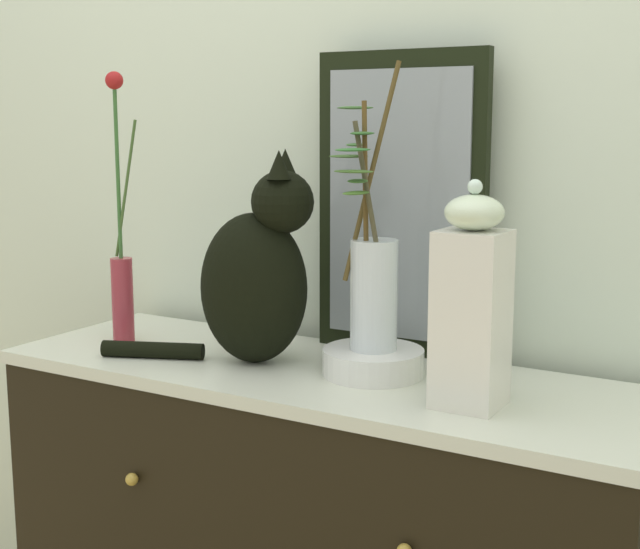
# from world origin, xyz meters

# --- Properties ---
(wall_back) EXTENTS (4.40, 0.08, 2.60)m
(wall_back) POSITION_xyz_m (0.00, 0.28, 1.30)
(wall_back) COLOR silver
(wall_back) RESTS_ON ground_plane
(mirror_leaning) EXTENTS (0.35, 0.03, 0.59)m
(mirror_leaning) POSITION_xyz_m (0.07, 0.19, 1.19)
(mirror_leaning) COLOR black
(mirror_leaning) RESTS_ON sideboard
(cat_sitting) EXTENTS (0.41, 0.24, 0.41)m
(cat_sitting) POSITION_xyz_m (-0.13, -0.01, 1.06)
(cat_sitting) COLOR black
(cat_sitting) RESTS_ON sideboard
(vase_slim_green) EXTENTS (0.08, 0.05, 0.55)m
(vase_slim_green) POSITION_xyz_m (-0.47, -0.02, 1.05)
(vase_slim_green) COLOR maroon
(vase_slim_green) RESTS_ON sideboard
(bowl_porcelain) EXTENTS (0.19, 0.19, 0.05)m
(bowl_porcelain) POSITION_xyz_m (0.10, 0.02, 0.92)
(bowl_porcelain) COLOR white
(bowl_porcelain) RESTS_ON sideboard
(vase_glass_clear) EXTENTS (0.15, 0.18, 0.51)m
(vase_glass_clear) POSITION_xyz_m (0.10, 0.02, 1.07)
(vase_glass_clear) COLOR silver
(vase_glass_clear) RESTS_ON bowl_porcelain
(jar_lidded_porcelain) EXTENTS (0.10, 0.10, 0.37)m
(jar_lidded_porcelain) POSITION_xyz_m (0.32, -0.06, 1.06)
(jar_lidded_porcelain) COLOR silver
(jar_lidded_porcelain) RESTS_ON sideboard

